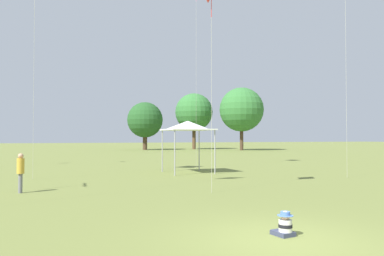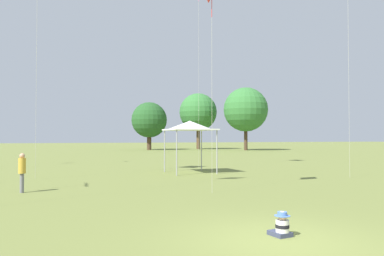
% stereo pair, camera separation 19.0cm
% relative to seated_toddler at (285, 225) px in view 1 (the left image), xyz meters
% --- Properties ---
extents(ground_plane, '(300.00, 300.00, 0.00)m').
position_rel_seated_toddler_xyz_m(ground_plane, '(-0.25, -0.35, -0.24)').
color(ground_plane, olive).
extents(seated_toddler, '(0.44, 0.51, 0.56)m').
position_rel_seated_toddler_xyz_m(seated_toddler, '(0.00, 0.00, 0.00)').
color(seated_toddler, '#383D56').
rests_on(seated_toddler, ground).
extents(person_standing_1, '(0.39, 0.39, 1.57)m').
position_rel_seated_toddler_xyz_m(person_standing_1, '(-6.18, 9.03, 0.71)').
color(person_standing_1, slate).
rests_on(person_standing_1, ground).
extents(canopy_tent, '(2.88, 2.88, 3.23)m').
position_rel_seated_toddler_xyz_m(canopy_tent, '(2.78, 14.73, 2.68)').
color(canopy_tent, white).
rests_on(canopy_tent, ground).
extents(distant_tree_0, '(7.59, 7.59, 10.80)m').
position_rel_seated_toddler_xyz_m(distant_tree_0, '(24.83, 50.38, 6.75)').
color(distant_tree_0, '#473323').
rests_on(distant_tree_0, ground).
extents(distant_tree_1, '(7.05, 7.05, 10.50)m').
position_rel_seated_toddler_xyz_m(distant_tree_1, '(19.16, 58.73, 6.71)').
color(distant_tree_1, brown).
rests_on(distant_tree_1, ground).
extents(distant_tree_2, '(6.28, 6.28, 8.47)m').
position_rel_seated_toddler_xyz_m(distant_tree_2, '(9.62, 57.90, 5.06)').
color(distant_tree_2, '#473323').
rests_on(distant_tree_2, ground).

